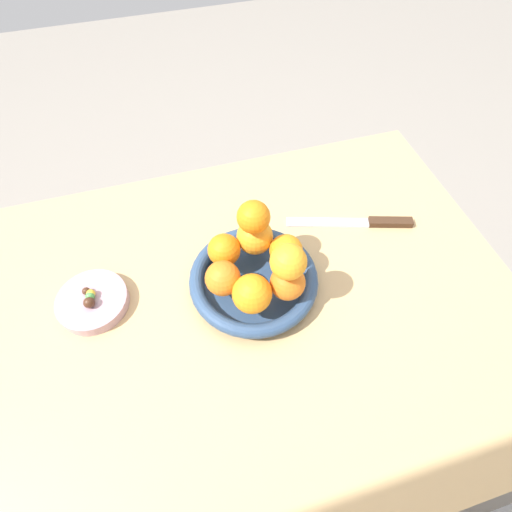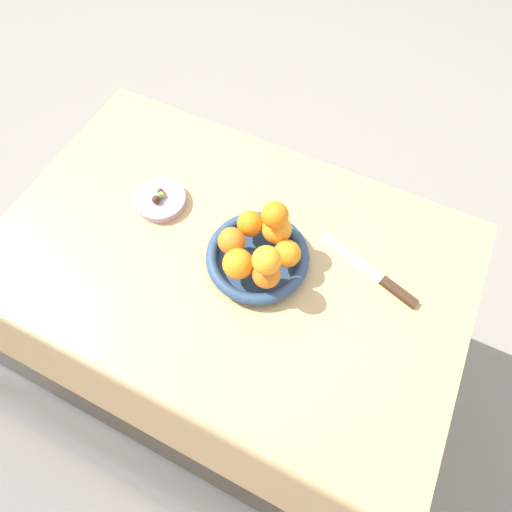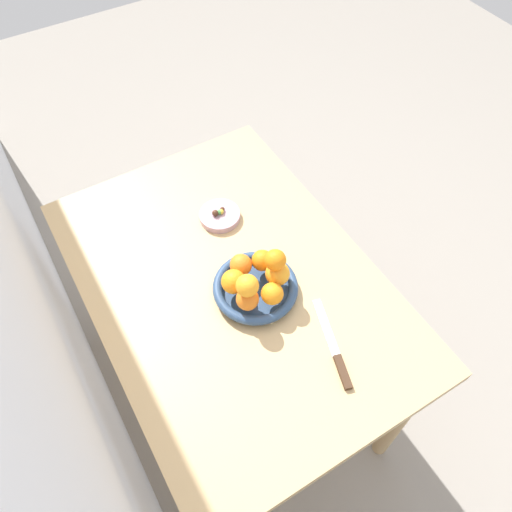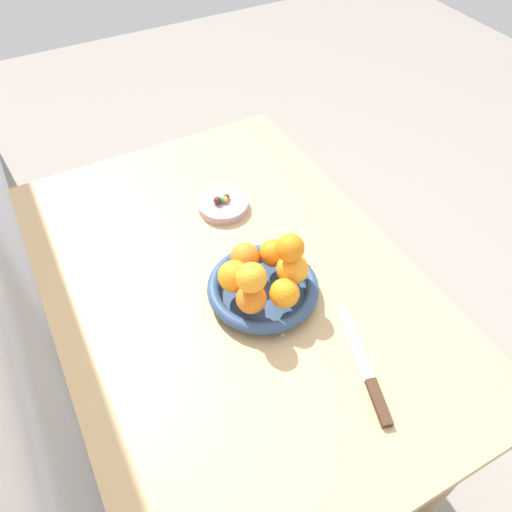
{
  "view_description": "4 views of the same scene",
  "coord_description": "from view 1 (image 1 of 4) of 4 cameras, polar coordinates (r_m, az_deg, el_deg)",
  "views": [
    {
      "loc": [
        0.04,
        0.33,
        1.38
      ],
      "look_at": [
        -0.08,
        -0.05,
        0.82
      ],
      "focal_mm": 28.0,
      "sensor_mm": 36.0,
      "label": 1
    },
    {
      "loc": [
        -0.25,
        0.33,
        1.56
      ],
      "look_at": [
        -0.08,
        -0.01,
        0.83
      ],
      "focal_mm": 28.0,
      "sensor_mm": 36.0,
      "label": 2
    },
    {
      "loc": [
        -0.69,
        0.33,
        1.91
      ],
      "look_at": [
        -0.05,
        -0.05,
        0.87
      ],
      "focal_mm": 35.0,
      "sensor_mm": 36.0,
      "label": 3
    },
    {
      "loc": [
        -0.64,
        0.28,
        1.58
      ],
      "look_at": [
        -0.04,
        -0.04,
        0.83
      ],
      "focal_mm": 35.0,
      "sensor_mm": 36.0,
      "label": 4
    }
  ],
  "objects": [
    {
      "name": "ground_plane",
      "position": [
        1.42,
        -2.57,
        -22.12
      ],
      "size": [
        6.0,
        6.0,
        0.0
      ],
      "primitive_type": "plane",
      "color": "gray"
    },
    {
      "name": "dining_table",
      "position": [
        0.8,
        -4.31,
        -11.08
      ],
      "size": [
        1.1,
        0.76,
        0.74
      ],
      "color": "tan",
      "rests_on": "ground_plane"
    },
    {
      "name": "fruit_bowl",
      "position": [
        0.73,
        -0.34,
        -3.45
      ],
      "size": [
        0.23,
        0.23,
        0.04
      ],
      "color": "navy",
      "rests_on": "dining_table"
    },
    {
      "name": "candy_dish",
      "position": [
        0.77,
        -22.28,
        -6.05
      ],
      "size": [
        0.13,
        0.13,
        0.02
      ],
      "primitive_type": "cylinder",
      "color": "#B28C99",
      "rests_on": "dining_table"
    },
    {
      "name": "orange_0",
      "position": [
        0.67,
        -4.76,
        -3.19
      ],
      "size": [
        0.06,
        0.06,
        0.06
      ],
      "primitive_type": "sphere",
      "color": "orange",
      "rests_on": "fruit_bowl"
    },
    {
      "name": "orange_1",
      "position": [
        0.65,
        -0.57,
        -5.41
      ],
      "size": [
        0.07,
        0.07,
        0.07
      ],
      "primitive_type": "sphere",
      "color": "orange",
      "rests_on": "fruit_bowl"
    },
    {
      "name": "orange_2",
      "position": [
        0.67,
        4.53,
        -3.82
      ],
      "size": [
        0.06,
        0.06,
        0.06
      ],
      "primitive_type": "sphere",
      "color": "orange",
      "rests_on": "fruit_bowl"
    },
    {
      "name": "orange_3",
      "position": [
        0.71,
        4.31,
        0.74
      ],
      "size": [
        0.06,
        0.06,
        0.06
      ],
      "primitive_type": "sphere",
      "color": "orange",
      "rests_on": "fruit_bowl"
    },
    {
      "name": "orange_4",
      "position": [
        0.72,
        -0.17,
        2.81
      ],
      "size": [
        0.07,
        0.07,
        0.07
      ],
      "primitive_type": "sphere",
      "color": "orange",
      "rests_on": "fruit_bowl"
    },
    {
      "name": "orange_5",
      "position": [
        0.71,
        -4.58,
        0.87
      ],
      "size": [
        0.06,
        0.06,
        0.06
      ],
      "primitive_type": "sphere",
      "color": "orange",
      "rests_on": "fruit_bowl"
    },
    {
      "name": "orange_6",
      "position": [
        0.62,
        4.64,
        -0.81
      ],
      "size": [
        0.06,
        0.06,
        0.06
      ],
      "primitive_type": "sphere",
      "color": "orange",
      "rests_on": "orange_2"
    },
    {
      "name": "orange_7",
      "position": [
        0.67,
        -0.37,
        5.6
      ],
      "size": [
        0.06,
        0.06,
        0.06
      ],
      "primitive_type": "sphere",
      "color": "orange",
      "rests_on": "orange_4"
    },
    {
      "name": "candy_ball_0",
      "position": [
        0.76,
        -22.62,
        -5.34
      ],
      "size": [
        0.02,
        0.02,
        0.02
      ],
      "primitive_type": "sphere",
      "color": "#4C9947",
      "rests_on": "candy_dish"
    },
    {
      "name": "candy_ball_1",
      "position": [
        0.75,
        -22.74,
        -6.17
      ],
      "size": [
        0.02,
        0.02,
        0.02
      ],
      "primitive_type": "sphere",
      "color": "#472819",
      "rests_on": "candy_dish"
    },
    {
      "name": "candy_ball_2",
      "position": [
        0.76,
        -22.52,
        -4.99
      ],
      "size": [
        0.02,
        0.02,
        0.02
      ],
      "primitive_type": "sphere",
      "color": "gold",
      "rests_on": "candy_dish"
    },
    {
      "name": "candy_ball_3",
      "position": [
        0.77,
        -23.09,
        -4.64
      ],
      "size": [
        0.01,
        0.01,
        0.01
      ],
      "primitive_type": "sphere",
      "color": "#472819",
      "rests_on": "candy_dish"
    },
    {
      "name": "knife",
      "position": [
        0.86,
        14.72,
        4.66
      ],
      "size": [
        0.25,
        0.1,
        0.01
      ],
      "color": "#3F2819",
      "rests_on": "dining_table"
    }
  ]
}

